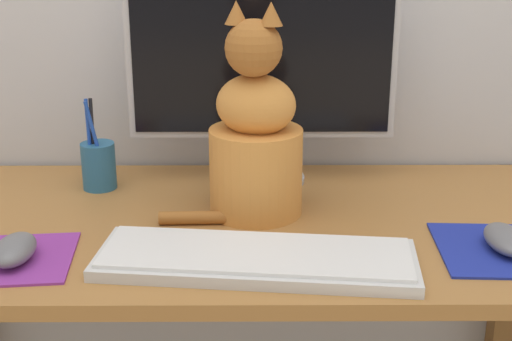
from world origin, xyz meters
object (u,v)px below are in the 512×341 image
computer_mouse_right (506,239)px  keyboard (256,258)px  computer_mouse_left (15,250)px  cat (255,138)px  pen_cup (98,164)px  monitor (262,68)px

computer_mouse_right → keyboard: bearing=-173.2°
computer_mouse_right → computer_mouse_left: bearing=-177.2°
cat → pen_cup: 0.34m
cat → monitor: bearing=103.9°
monitor → cat: monitor is taller
keyboard → computer_mouse_left: computer_mouse_left is taller
monitor → cat: bearing=-94.8°
keyboard → computer_mouse_right: (0.39, 0.05, 0.01)m
computer_mouse_right → pen_cup: size_ratio=0.62×
computer_mouse_left → cat: cat is taller
monitor → computer_mouse_left: bearing=-136.1°
computer_mouse_left → pen_cup: pen_cup is taller
cat → computer_mouse_right: bearing=-3.8°
monitor → keyboard: (-0.01, -0.37, -0.21)m
keyboard → computer_mouse_left: bearing=-175.4°
monitor → pen_cup: size_ratio=2.89×
computer_mouse_left → computer_mouse_right: 0.75m
cat → computer_mouse_left: bearing=-132.7°
computer_mouse_left → pen_cup: bearing=79.2°
monitor → keyboard: size_ratio=1.04×
monitor → computer_mouse_left: size_ratio=4.92×
computer_mouse_right → pen_cup: 0.74m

